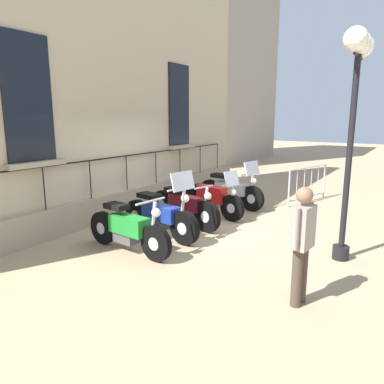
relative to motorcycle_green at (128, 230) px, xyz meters
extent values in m
plane|color=tan|center=(0.20, 1.97, -0.43)|extent=(60.00, 60.00, 0.00)
cube|color=#C6B28E|center=(-2.25, 1.97, 3.36)|extent=(0.60, 11.25, 7.58)
cube|color=tan|center=(-1.87, 1.97, -0.11)|extent=(0.20, 11.25, 0.63)
cube|color=black|center=(-1.93, 4.45, 2.36)|extent=(0.06, 1.01, 2.35)
cube|color=tan|center=(-1.85, 4.45, 1.13)|extent=(0.24, 1.21, 0.10)
cube|color=black|center=(-1.93, -0.50, 2.36)|extent=(0.06, 1.01, 2.35)
cube|color=tan|center=(-1.85, -0.50, 1.13)|extent=(0.24, 1.21, 0.10)
cube|color=black|center=(-1.83, 1.97, 1.07)|extent=(0.03, 9.45, 0.03)
cylinder|color=black|center=(-1.83, -0.39, 0.64)|extent=(0.02, 0.02, 0.87)
cylinder|color=black|center=(-1.83, 0.79, 0.64)|extent=(0.02, 0.02, 0.87)
cylinder|color=black|center=(-1.83, 1.97, 0.64)|extent=(0.02, 0.02, 0.87)
cylinder|color=black|center=(-1.83, 3.15, 0.64)|extent=(0.02, 0.02, 0.87)
cylinder|color=black|center=(-1.83, 4.34, 0.64)|extent=(0.02, 0.02, 0.87)
cylinder|color=black|center=(-1.83, 5.52, 0.64)|extent=(0.02, 0.02, 0.87)
cylinder|color=black|center=(-1.83, 6.70, 0.64)|extent=(0.02, 0.02, 0.87)
cylinder|color=black|center=(0.70, -0.07, -0.10)|extent=(0.66, 0.18, 0.65)
cylinder|color=silver|center=(0.70, -0.07, -0.10)|extent=(0.24, 0.15, 0.23)
cylinder|color=black|center=(-0.73, 0.07, -0.10)|extent=(0.66, 0.18, 0.65)
cylinder|color=silver|center=(-0.73, 0.07, -0.10)|extent=(0.24, 0.15, 0.23)
cube|color=#1E842D|center=(0.03, -0.01, 0.10)|extent=(0.83, 0.39, 0.33)
cube|color=#4C4C51|center=(-0.06, 0.00, -0.14)|extent=(0.50, 0.29, 0.23)
cube|color=black|center=(-0.29, 0.03, 0.40)|extent=(0.47, 0.32, 0.10)
cylinder|color=silver|center=(0.65, -0.07, 0.26)|extent=(0.16, 0.08, 0.74)
cylinder|color=silver|center=(0.60, -0.06, 0.62)|extent=(0.10, 0.68, 0.04)
sphere|color=white|center=(0.72, -0.07, 0.44)|extent=(0.16, 0.16, 0.16)
cylinder|color=silver|center=(-0.20, 0.19, -0.25)|extent=(0.73, 0.15, 0.08)
cylinder|color=black|center=(0.65, 0.88, -0.09)|extent=(0.69, 0.25, 0.68)
cylinder|color=silver|center=(0.65, 0.88, -0.09)|extent=(0.26, 0.20, 0.24)
cylinder|color=black|center=(-0.74, 1.11, -0.09)|extent=(0.69, 0.25, 0.68)
cylinder|color=silver|center=(-0.74, 1.11, -0.09)|extent=(0.26, 0.20, 0.24)
cube|color=#1E389E|center=(0.00, 0.99, 0.10)|extent=(0.92, 0.45, 0.31)
cube|color=#4C4C51|center=(-0.10, 1.00, -0.12)|extent=(0.56, 0.34, 0.24)
cube|color=black|center=(-0.35, 1.05, 0.40)|extent=(0.53, 0.36, 0.10)
cylinder|color=silver|center=(0.60, 0.89, 0.30)|extent=(0.17, 0.09, 0.78)
cylinder|color=silver|center=(0.55, 0.90, 0.68)|extent=(0.15, 0.69, 0.04)
sphere|color=white|center=(0.67, 0.88, 0.50)|extent=(0.16, 0.16, 0.16)
cylinder|color=silver|center=(-0.24, 1.20, -0.24)|extent=(0.80, 0.21, 0.08)
cube|color=silver|center=(0.61, 0.89, 0.83)|extent=(0.21, 0.58, 0.36)
cylinder|color=black|center=(0.63, 1.79, -0.08)|extent=(0.71, 0.28, 0.70)
cylinder|color=silver|center=(0.63, 1.79, -0.08)|extent=(0.27, 0.19, 0.25)
cylinder|color=black|center=(-0.82, 2.15, -0.08)|extent=(0.71, 0.28, 0.70)
cylinder|color=silver|center=(-0.82, 2.15, -0.08)|extent=(0.27, 0.19, 0.25)
cube|color=maroon|center=(-0.05, 1.95, 0.12)|extent=(0.97, 0.47, 0.31)
cube|color=#4C4C51|center=(-0.15, 1.98, -0.11)|extent=(0.59, 0.33, 0.25)
cube|color=black|center=(-0.41, 2.05, 0.34)|extent=(0.56, 0.35, 0.10)
cylinder|color=silver|center=(0.58, 1.80, 0.24)|extent=(0.17, 0.10, 0.64)
cylinder|color=silver|center=(0.53, 1.81, 0.55)|extent=(0.17, 0.55, 0.04)
sphere|color=white|center=(0.65, 1.78, 0.37)|extent=(0.16, 0.16, 0.16)
cylinder|color=silver|center=(-0.29, 2.16, -0.23)|extent=(0.83, 0.28, 0.08)
cylinder|color=black|center=(0.71, 2.84, -0.10)|extent=(0.66, 0.23, 0.65)
cylinder|color=silver|center=(0.71, 2.84, -0.10)|extent=(0.25, 0.17, 0.23)
cylinder|color=black|center=(-0.67, 3.12, -0.10)|extent=(0.66, 0.23, 0.65)
cylinder|color=silver|center=(-0.67, 3.12, -0.10)|extent=(0.25, 0.17, 0.23)
cube|color=red|center=(0.07, 2.97, 0.14)|extent=(0.84, 0.41, 0.40)
cube|color=#4C4C51|center=(-0.03, 2.99, -0.14)|extent=(0.51, 0.30, 0.23)
cube|color=black|center=(-0.26, 3.03, 0.28)|extent=(0.49, 0.32, 0.10)
cylinder|color=silver|center=(0.66, 2.85, 0.17)|extent=(0.17, 0.09, 0.57)
cylinder|color=silver|center=(0.61, 2.86, 0.45)|extent=(0.15, 0.57, 0.04)
sphere|color=white|center=(0.73, 2.84, 0.27)|extent=(0.16, 0.16, 0.16)
cylinder|color=silver|center=(-0.15, 3.16, -0.25)|extent=(0.73, 0.22, 0.08)
cube|color=silver|center=(0.67, 2.85, 0.60)|extent=(0.21, 0.48, 0.36)
cylinder|color=black|center=(0.74, 3.95, -0.09)|extent=(0.69, 0.21, 0.68)
cylinder|color=silver|center=(0.74, 3.95, -0.09)|extent=(0.25, 0.16, 0.24)
cylinder|color=black|center=(-0.67, 4.17, -0.09)|extent=(0.69, 0.21, 0.68)
cylinder|color=silver|center=(-0.67, 4.17, -0.09)|extent=(0.25, 0.16, 0.24)
cube|color=#B2B2BC|center=(0.08, 4.06, 0.11)|extent=(0.98, 0.48, 0.30)
cube|color=#4C4C51|center=(-0.02, 4.07, -0.12)|extent=(0.60, 0.35, 0.24)
cube|color=black|center=(-0.29, 4.11, 0.41)|extent=(0.57, 0.38, 0.10)
cylinder|color=silver|center=(0.69, 3.96, 0.24)|extent=(0.17, 0.08, 0.66)
cylinder|color=silver|center=(0.64, 3.97, 0.57)|extent=(0.15, 0.74, 0.04)
sphere|color=white|center=(0.76, 3.95, 0.39)|extent=(0.16, 0.16, 0.16)
cylinder|color=silver|center=(-0.17, 4.28, -0.24)|extent=(0.85, 0.21, 0.08)
cube|color=silver|center=(0.70, 3.96, 0.72)|extent=(0.21, 0.62, 0.36)
cylinder|color=black|center=(3.37, 1.75, -0.31)|extent=(0.28, 0.28, 0.24)
cylinder|color=black|center=(3.37, 1.75, 1.34)|extent=(0.10, 0.10, 3.53)
sphere|color=white|center=(3.37, 1.75, 3.16)|extent=(0.36, 0.36, 0.36)
cylinder|color=black|center=(3.37, 1.58, 2.96)|extent=(0.04, 0.35, 0.04)
sphere|color=white|center=(3.37, 1.40, 3.16)|extent=(0.36, 0.36, 0.36)
cylinder|color=black|center=(3.37, 1.93, 2.96)|extent=(0.04, 0.35, 0.04)
sphere|color=white|center=(3.37, 2.10, 3.16)|extent=(0.36, 0.36, 0.36)
cylinder|color=#B7B7BF|center=(1.40, 4.92, 0.10)|extent=(0.05, 0.05, 1.05)
cylinder|color=#B7B7BF|center=(1.92, 6.71, 0.10)|extent=(0.05, 0.05, 1.05)
cylinder|color=#B7B7BF|center=(1.66, 5.82, 0.59)|extent=(0.56, 1.80, 0.04)
cylinder|color=#B7B7BF|center=(1.66, 5.82, -0.28)|extent=(0.56, 1.80, 0.04)
cylinder|color=#B7B7BF|center=(1.50, 5.28, 0.17)|extent=(0.02, 0.02, 0.87)
cylinder|color=#B7B7BF|center=(1.60, 5.64, 0.17)|extent=(0.02, 0.02, 0.87)
cylinder|color=#B7B7BF|center=(1.71, 6.00, 0.17)|extent=(0.02, 0.02, 0.87)
cylinder|color=#B7B7BF|center=(1.81, 6.35, 0.17)|extent=(0.02, 0.02, 0.87)
cylinder|color=#47382D|center=(3.21, -0.12, -0.03)|extent=(0.14, 0.14, 0.79)
cylinder|color=#47382D|center=(3.19, -0.28, -0.03)|extent=(0.14, 0.14, 0.79)
cube|color=gray|center=(3.20, -0.20, 0.64)|extent=(0.26, 0.38, 0.56)
sphere|color=#8C664C|center=(3.20, -0.20, 1.06)|extent=(0.21, 0.21, 0.21)
cylinder|color=gray|center=(3.23, 0.02, 0.67)|extent=(0.09, 0.09, 0.53)
cylinder|color=gray|center=(3.17, -0.42, 0.67)|extent=(0.09, 0.09, 0.53)
cube|color=#9E9384|center=(-5.90, 13.87, 5.80)|extent=(4.30, 7.65, 12.46)
camera|label=1|loc=(4.41, -4.71, 2.03)|focal=33.91mm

